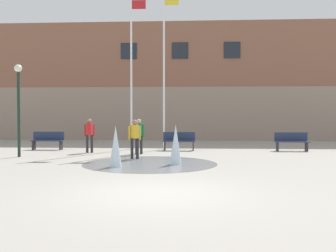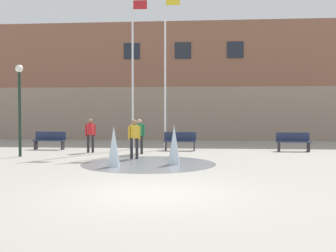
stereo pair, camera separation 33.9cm
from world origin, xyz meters
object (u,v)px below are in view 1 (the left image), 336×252
object	(u,v)px
flagpole_right	(164,64)
park_bench_near_trashcan	(292,141)
park_bench_far_left	(48,140)
adult_watching	(135,136)
flagpole_left	(132,66)
lamp_post_left_lane	(18,97)
adult_near_bench	(89,133)
teen_by_trashcan	(139,134)
park_bench_left_of_flagpoles	(179,141)

from	to	relation	value
flagpole_right	park_bench_near_trashcan	bearing A→B (deg)	-4.70
park_bench_near_trashcan	park_bench_far_left	bearing A→B (deg)	-179.80
adult_watching	flagpole_left	distance (m)	5.47
park_bench_far_left	park_bench_near_trashcan	size ratio (longest dim) A/B	1.00
lamp_post_left_lane	park_bench_far_left	bearing A→B (deg)	89.86
adult_watching	flagpole_left	xyz separation A→B (m)	(-0.76, 4.28, 3.31)
flagpole_left	adult_near_bench	bearing A→B (deg)	-131.77
park_bench_far_left	adult_near_bench	world-z (taller)	adult_near_bench
park_bench_far_left	adult_watching	xyz separation A→B (m)	(4.98, -3.73, 0.45)
teen_by_trashcan	flagpole_left	bearing A→B (deg)	128.86
teen_by_trashcan	adult_near_bench	bearing A→B (deg)	-168.87
adult_near_bench	lamp_post_left_lane	size ratio (longest dim) A/B	0.41
park_bench_near_trashcan	flagpole_left	xyz separation A→B (m)	(-7.95, 0.52, 3.77)
park_bench_near_trashcan	lamp_post_left_lane	xyz separation A→B (m)	(-12.17, -3.34, 2.07)
park_bench_near_trashcan	adult_near_bench	size ratio (longest dim) A/B	1.01
adult_near_bench	flagpole_right	xyz separation A→B (m)	(3.39, 1.92, 3.40)
adult_watching	lamp_post_left_lane	bearing A→B (deg)	40.48
park_bench_left_of_flagpoles	teen_by_trashcan	size ratio (longest dim) A/B	1.01
flagpole_left	lamp_post_left_lane	distance (m)	5.97
park_bench_left_of_flagpoles	park_bench_near_trashcan	xyz separation A→B (m)	(5.51, 0.05, 0.00)
adult_near_bench	flagpole_left	bearing A→B (deg)	137.39
park_bench_near_trashcan	flagpole_right	distance (m)	7.38
park_bench_far_left	park_bench_left_of_flagpoles	xyz separation A→B (m)	(6.66, -0.00, 0.00)
flagpole_left	lamp_post_left_lane	size ratio (longest dim) A/B	2.05
park_bench_far_left	adult_near_bench	bearing A→B (deg)	-28.55
flagpole_left	lamp_post_left_lane	world-z (taller)	flagpole_left
adult_near_bench	teen_by_trashcan	bearing A→B (deg)	77.14
park_bench_left_of_flagpoles	park_bench_far_left	bearing A→B (deg)	179.96
teen_by_trashcan	flagpole_left	world-z (taller)	flagpole_left
adult_near_bench	adult_watching	xyz separation A→B (m)	(2.48, -2.37, 0.00)
teen_by_trashcan	flagpole_right	xyz separation A→B (m)	(0.99, 2.43, 3.40)
flagpole_left	park_bench_near_trashcan	bearing A→B (deg)	-3.71
park_bench_far_left	flagpole_left	xyz separation A→B (m)	(4.22, 0.56, 3.77)
adult_near_bench	park_bench_near_trashcan	bearing A→B (deg)	97.43
park_bench_left_of_flagpoles	flagpole_right	bearing A→B (deg)	143.66
park_bench_near_trashcan	adult_watching	distance (m)	8.12
teen_by_trashcan	park_bench_near_trashcan	bearing A→B (deg)	37.92
park_bench_far_left	flagpole_right	bearing A→B (deg)	5.39
park_bench_near_trashcan	lamp_post_left_lane	size ratio (longest dim) A/B	0.41
park_bench_left_of_flagpoles	lamp_post_left_lane	xyz separation A→B (m)	(-6.66, -3.30, 2.07)
park_bench_near_trashcan	flagpole_right	xyz separation A→B (m)	(-6.27, 0.52, 3.86)
teen_by_trashcan	park_bench_far_left	bearing A→B (deg)	-177.76
teen_by_trashcan	flagpole_right	distance (m)	4.30
park_bench_far_left	flagpole_left	size ratio (longest dim) A/B	0.20
lamp_post_left_lane	flagpole_left	bearing A→B (deg)	42.40
adult_near_bench	lamp_post_left_lane	distance (m)	3.56
adult_watching	park_bench_far_left	bearing A→B (deg)	8.55
flagpole_right	lamp_post_left_lane	distance (m)	7.27
adult_near_bench	flagpole_right	size ratio (longest dim) A/B	0.19
park_bench_left_of_flagpoles	teen_by_trashcan	xyz separation A→B (m)	(-1.75, -1.87, 0.45)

